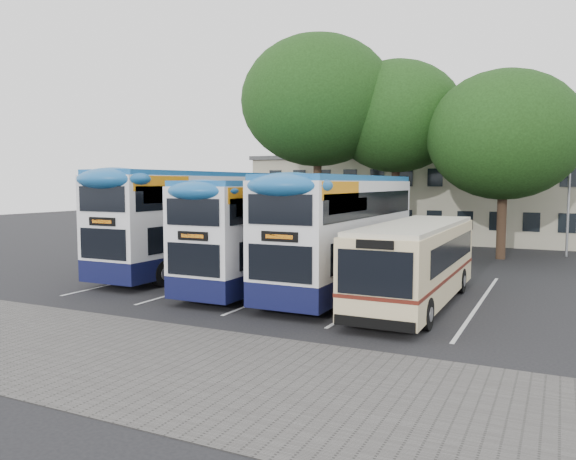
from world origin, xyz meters
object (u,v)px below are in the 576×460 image
at_px(lamp_post, 570,166).
at_px(tree_left, 318,101).
at_px(tree_right, 504,135).
at_px(tree_mid, 397,117).
at_px(bus_dd_left, 191,217).
at_px(bus_dd_mid, 268,228).
at_px(bus_single, 416,258).
at_px(bus_dd_right, 343,228).

height_order(lamp_post, tree_left, tree_left).
distance_m(lamp_post, tree_right, 4.49).
height_order(tree_left, tree_mid, tree_left).
relative_size(tree_left, bus_dd_left, 1.17).
bearing_deg(tree_left, tree_right, 2.62).
distance_m(bus_dd_left, bus_dd_mid, 5.09).
xyz_separation_m(bus_dd_mid, bus_single, (6.25, -0.96, -0.74)).
bearing_deg(bus_dd_left, bus_single, -12.66).
distance_m(tree_mid, tree_right, 6.51).
xyz_separation_m(tree_left, tree_right, (10.67, 0.49, -2.41)).
bearing_deg(tree_left, bus_single, -54.68).
bearing_deg(bus_single, tree_left, 125.32).
relative_size(lamp_post, bus_dd_left, 0.81).
relative_size(tree_mid, bus_single, 1.22).
distance_m(bus_dd_mid, bus_single, 6.37).
bearing_deg(tree_mid, tree_left, -158.91).
relative_size(tree_left, bus_single, 1.39).
xyz_separation_m(bus_dd_mid, bus_dd_right, (3.15, 0.20, 0.11)).
bearing_deg(bus_dd_mid, tree_mid, 83.83).
xyz_separation_m(lamp_post, tree_mid, (-9.48, -1.43, 3.02)).
distance_m(lamp_post, bus_dd_mid, 18.92).
relative_size(bus_dd_mid, bus_single, 1.08).
distance_m(lamp_post, tree_mid, 10.05).
distance_m(bus_dd_left, bus_single, 11.42).
xyz_separation_m(lamp_post, bus_single, (-4.71, -16.13, -3.50)).
xyz_separation_m(tree_mid, bus_single, (4.77, -14.70, -6.52)).
xyz_separation_m(bus_dd_left, bus_dd_mid, (4.85, -1.53, -0.24)).
bearing_deg(tree_right, bus_dd_left, -138.83).
xyz_separation_m(tree_right, bus_dd_left, (-12.56, -10.99, -4.12)).
height_order(tree_mid, bus_dd_mid, tree_mid).
relative_size(bus_dd_left, bus_dd_right, 1.05).
bearing_deg(bus_dd_mid, lamp_post, 54.15).
bearing_deg(lamp_post, bus_dd_right, -117.57).
bearing_deg(lamp_post, tree_left, -167.28).
relative_size(tree_mid, bus_dd_left, 1.03).
distance_m(tree_right, bus_dd_mid, 15.34).
relative_size(lamp_post, tree_left, 0.69).
relative_size(tree_left, bus_dd_right, 1.23).
bearing_deg(bus_single, bus_dd_left, 167.34).
height_order(lamp_post, bus_single, lamp_post).
distance_m(tree_mid, bus_dd_right, 14.77).
xyz_separation_m(tree_left, bus_dd_left, (-1.89, -10.50, -6.53)).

